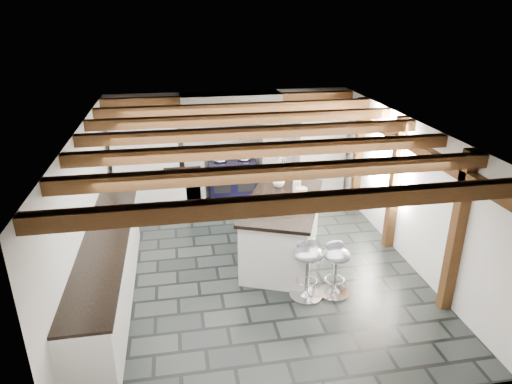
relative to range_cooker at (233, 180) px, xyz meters
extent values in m
plane|color=black|center=(0.00, -2.68, -0.47)|extent=(6.00, 6.00, 0.00)
plane|color=white|center=(0.00, 0.32, 0.68)|extent=(5.00, 0.00, 5.00)
plane|color=white|center=(-2.50, -2.68, 0.68)|extent=(0.00, 6.00, 6.00)
plane|color=white|center=(2.50, -2.68, 0.68)|extent=(0.00, 6.00, 6.00)
plane|color=white|center=(0.00, -2.68, 1.83)|extent=(6.00, 6.00, 0.00)
cube|color=white|center=(-0.80, 0.02, 0.48)|extent=(0.40, 0.60, 1.90)
cube|color=white|center=(0.80, 0.02, 0.48)|extent=(0.40, 0.60, 1.90)
cube|color=#523317|center=(0.00, 0.02, 1.52)|extent=(2.10, 0.65, 0.18)
cube|color=white|center=(0.00, 0.02, 1.68)|extent=(2.00, 0.60, 0.31)
cube|color=black|center=(0.00, -0.30, 1.58)|extent=(1.00, 0.03, 0.22)
cube|color=silver|center=(0.00, -0.31, 1.58)|extent=(0.90, 0.01, 0.14)
cube|color=white|center=(-1.75, 0.02, 0.53)|extent=(1.30, 0.58, 2.00)
cube|color=white|center=(1.90, 0.02, 0.53)|extent=(1.00, 0.58, 2.00)
cube|color=white|center=(-2.20, -3.28, -0.03)|extent=(0.60, 3.80, 0.88)
cube|color=black|center=(-2.20, -3.28, 0.43)|extent=(0.64, 3.80, 0.04)
cube|color=white|center=(-1.05, 0.02, -0.03)|extent=(0.70, 0.60, 0.88)
cube|color=black|center=(-1.05, 0.02, 0.43)|extent=(0.74, 0.64, 0.04)
cube|color=#523317|center=(2.42, -2.68, 1.48)|extent=(0.15, 5.80, 0.14)
plane|color=white|center=(2.48, -2.08, 1.08)|extent=(0.00, 0.90, 0.90)
cube|color=#523317|center=(0.00, -5.28, 1.74)|extent=(5.00, 0.16, 0.16)
cube|color=#523317|center=(0.00, -4.41, 1.74)|extent=(5.00, 0.16, 0.16)
cube|color=#523317|center=(0.00, -3.54, 1.74)|extent=(5.00, 0.16, 0.16)
cube|color=#523317|center=(0.00, -2.68, 1.74)|extent=(5.00, 0.16, 0.16)
cube|color=#523317|center=(0.00, -1.81, 1.74)|extent=(5.00, 0.16, 0.16)
cube|color=#523317|center=(0.00, -0.94, 1.74)|extent=(5.00, 0.16, 0.16)
cube|color=#523317|center=(0.00, -0.08, 1.74)|extent=(5.00, 0.16, 0.16)
cube|color=#523317|center=(2.42, -4.28, 0.68)|extent=(0.15, 0.15, 2.30)
cube|color=#523317|center=(2.42, -2.48, 0.68)|extent=(0.15, 0.15, 2.30)
cube|color=#523317|center=(2.42, -0.88, 0.68)|extent=(0.15, 0.15, 2.30)
cylinder|color=black|center=(0.45, -2.73, 1.46)|extent=(0.01, 0.01, 0.56)
cylinder|color=white|center=(0.45, -2.73, 1.13)|extent=(0.09, 0.09, 0.22)
cylinder|color=black|center=(0.50, -2.43, 1.46)|extent=(0.01, 0.01, 0.56)
cylinder|color=white|center=(0.50, -2.43, 1.13)|extent=(0.09, 0.09, 0.22)
cylinder|color=black|center=(0.55, -2.13, 1.46)|extent=(0.01, 0.01, 0.56)
cylinder|color=white|center=(0.55, -2.13, 1.13)|extent=(0.09, 0.09, 0.22)
cube|color=black|center=(0.00, 0.00, -0.02)|extent=(1.00, 0.60, 0.90)
ellipsoid|color=silver|center=(-0.25, 0.00, 0.46)|extent=(0.28, 0.28, 0.11)
ellipsoid|color=silver|center=(0.25, 0.00, 0.46)|extent=(0.28, 0.28, 0.11)
cylinder|color=silver|center=(0.00, -0.32, 0.35)|extent=(0.95, 0.03, 0.03)
cube|color=black|center=(-0.25, -0.30, -0.02)|extent=(0.35, 0.02, 0.30)
cube|color=black|center=(0.25, -0.30, -0.02)|extent=(0.35, 0.02, 0.30)
cube|color=white|center=(0.50, -2.53, 0.02)|extent=(1.69, 2.24, 0.98)
cube|color=black|center=(0.50, -2.53, 0.54)|extent=(1.81, 2.35, 0.06)
imported|color=white|center=(0.55, -1.95, 0.68)|extent=(0.27, 0.27, 0.21)
ellipsoid|color=#DF551F|center=(0.55, -1.95, 0.85)|extent=(0.22, 0.22, 0.13)
cylinder|color=white|center=(0.80, -2.24, 0.67)|extent=(0.13, 0.13, 0.20)
imported|color=white|center=(0.56, -2.68, 0.61)|extent=(0.38, 0.38, 0.07)
cylinder|color=white|center=(0.78, -2.59, 0.63)|extent=(0.06, 0.06, 0.11)
cylinder|color=white|center=(0.78, -2.59, 0.69)|extent=(0.25, 0.25, 0.02)
cylinder|color=#CCB988|center=(0.78, -2.59, 0.74)|extent=(0.19, 0.19, 0.08)
cylinder|color=silver|center=(1.00, -3.72, -0.45)|extent=(0.45, 0.45, 0.03)
cone|color=silver|center=(1.00, -3.72, -0.40)|extent=(0.20, 0.20, 0.08)
cylinder|color=silver|center=(1.00, -3.72, -0.13)|extent=(0.05, 0.05, 0.56)
torus|color=silver|center=(1.00, -3.72, -0.22)|extent=(0.29, 0.29, 0.02)
ellipsoid|color=#989AA5|center=(1.00, -3.72, 0.19)|extent=(0.41, 0.41, 0.18)
ellipsoid|color=#989AA5|center=(1.00, -3.61, 0.29)|extent=(0.29, 0.12, 0.16)
cylinder|color=silver|center=(0.59, -3.70, -0.45)|extent=(0.48, 0.48, 0.03)
cone|color=silver|center=(0.59, -3.70, -0.40)|extent=(0.22, 0.22, 0.09)
cylinder|color=silver|center=(0.59, -3.70, -0.10)|extent=(0.06, 0.06, 0.61)
torus|color=silver|center=(0.59, -3.70, -0.20)|extent=(0.31, 0.31, 0.02)
ellipsoid|color=#989AA5|center=(0.59, -3.70, 0.24)|extent=(0.51, 0.51, 0.20)
ellipsoid|color=#989AA5|center=(0.57, -3.59, 0.35)|extent=(0.33, 0.17, 0.17)
camera|label=1|loc=(-1.12, -9.05, 3.47)|focal=32.00mm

